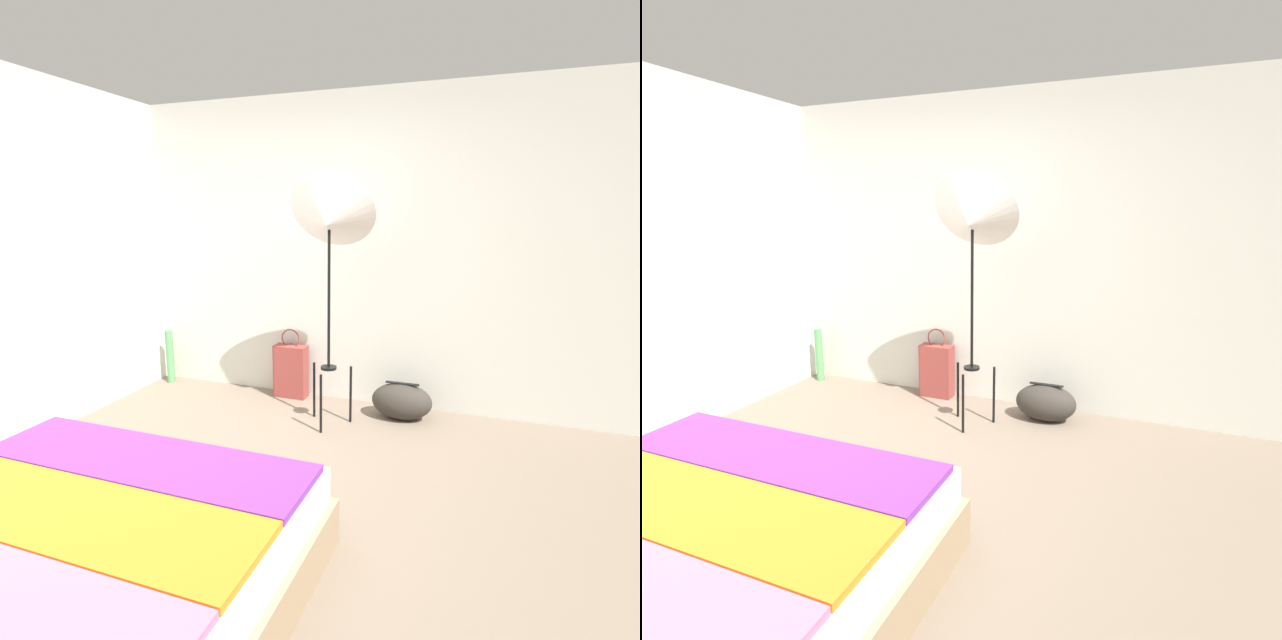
% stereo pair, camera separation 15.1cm
% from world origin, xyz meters
% --- Properties ---
extents(ground_plane, '(14.00, 14.00, 0.00)m').
position_xyz_m(ground_plane, '(0.00, 0.00, 0.00)').
color(ground_plane, '#756656').
extents(wall_back, '(8.00, 0.05, 2.60)m').
position_xyz_m(wall_back, '(0.00, 2.09, 1.30)').
color(wall_back, beige).
rests_on(wall_back, ground_plane).
extents(wall_side_left, '(0.05, 8.00, 2.60)m').
position_xyz_m(wall_side_left, '(-1.62, 1.00, 1.30)').
color(wall_side_left, beige).
rests_on(wall_side_left, ground_plane).
extents(bed, '(1.78, 2.06, 0.46)m').
position_xyz_m(bed, '(-0.02, -0.88, 0.22)').
color(bed, '#997F60').
rests_on(bed, ground_plane).
extents(photo_umbrella, '(0.65, 0.53, 1.92)m').
position_xyz_m(photo_umbrella, '(0.35, 1.50, 1.58)').
color(photo_umbrella, black).
rests_on(photo_umbrella, ground_plane).
extents(tote_bag, '(0.29, 0.14, 0.63)m').
position_xyz_m(tote_bag, '(-0.17, 1.96, 0.24)').
color(tote_bag, brown).
rests_on(tote_bag, ground_plane).
extents(duffel_bag, '(0.49, 0.29, 0.30)m').
position_xyz_m(duffel_bag, '(0.87, 1.80, 0.15)').
color(duffel_bag, '#332D28').
rests_on(duffel_bag, ground_plane).
extents(paper_roll, '(0.07, 0.07, 0.52)m').
position_xyz_m(paper_roll, '(-1.43, 1.91, 0.26)').
color(paper_roll, '#56995B').
rests_on(paper_roll, ground_plane).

